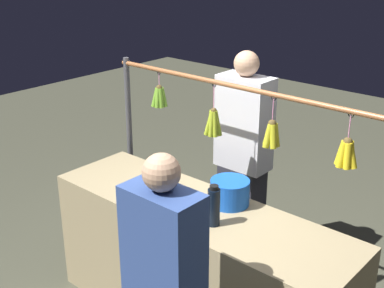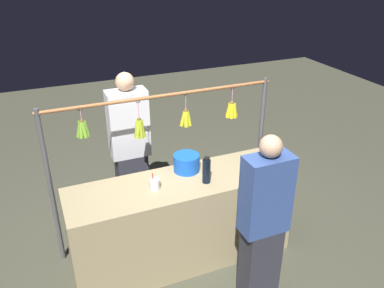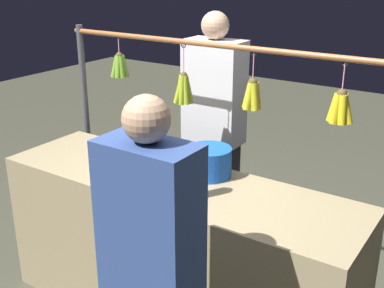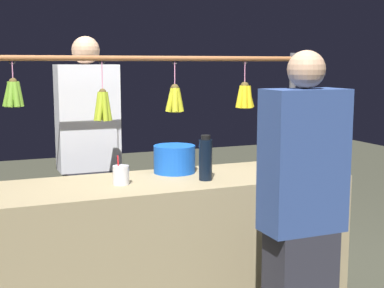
{
  "view_description": "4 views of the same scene",
  "coord_description": "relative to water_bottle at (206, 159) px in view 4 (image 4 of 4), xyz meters",
  "views": [
    {
      "loc": [
        -1.83,
        2.14,
        2.39
      ],
      "look_at": [
        0.05,
        0.0,
        1.27
      ],
      "focal_mm": 48.74,
      "sensor_mm": 36.0,
      "label": 1
    },
    {
      "loc": [
        1.08,
        2.82,
        2.75
      ],
      "look_at": [
        -0.11,
        0.0,
        1.22
      ],
      "focal_mm": 37.2,
      "sensor_mm": 36.0,
      "label": 2
    },
    {
      "loc": [
        -1.42,
        1.96,
        1.98
      ],
      "look_at": [
        -0.11,
        0.0,
        1.1
      ],
      "focal_mm": 46.51,
      "sensor_mm": 36.0,
      "label": 3
    },
    {
      "loc": [
        0.98,
        2.77,
        1.5
      ],
      "look_at": [
        -0.16,
        0.0,
        1.06
      ],
      "focal_mm": 50.98,
      "sensor_mm": 36.0,
      "label": 4
    }
  ],
  "objects": [
    {
      "name": "market_counter",
      "position": [
        0.2,
        -0.1,
        -0.55
      ],
      "size": [
        2.05,
        0.6,
        0.87
      ],
      "primitive_type": "cube",
      "color": "tan",
      "rests_on": "ground"
    },
    {
      "name": "display_rack",
      "position": [
        0.18,
        -0.53,
        0.12
      ],
      "size": [
        2.23,
        0.12,
        1.57
      ],
      "color": "#4C4C51",
      "rests_on": "ground"
    },
    {
      "name": "water_bottle",
      "position": [
        0.0,
        0.0,
        0.0
      ],
      "size": [
        0.07,
        0.07,
        0.25
      ],
      "color": "black",
      "rests_on": "market_counter"
    },
    {
      "name": "blue_bucket",
      "position": [
        0.08,
        -0.26,
        -0.04
      ],
      "size": [
        0.24,
        0.24,
        0.16
      ],
      "primitive_type": "cylinder",
      "color": "blue",
      "rests_on": "market_counter"
    },
    {
      "name": "drink_cup",
      "position": [
        0.45,
        -0.07,
        -0.07
      ],
      "size": [
        0.09,
        0.09,
        0.16
      ],
      "color": "silver",
      "rests_on": "market_counter"
    },
    {
      "name": "vendor_person",
      "position": [
        0.45,
        -0.91,
        -0.16
      ],
      "size": [
        0.4,
        0.22,
        1.68
      ],
      "color": "#2D2D38",
      "rests_on": "ground"
    },
    {
      "name": "customer_person",
      "position": [
        -0.21,
        0.62,
        -0.22
      ],
      "size": [
        0.37,
        0.2,
        1.56
      ],
      "color": "#2D2D38",
      "rests_on": "ground"
    }
  ]
}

